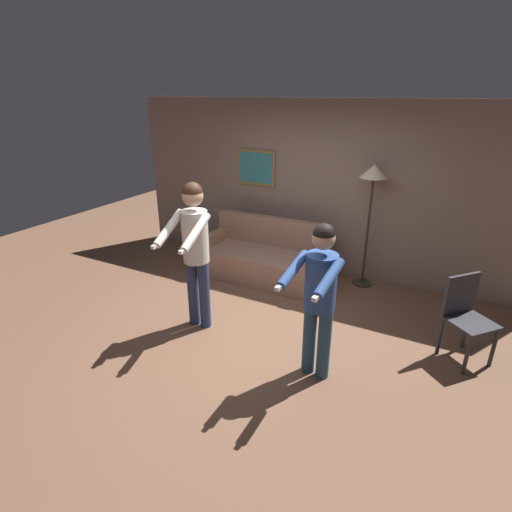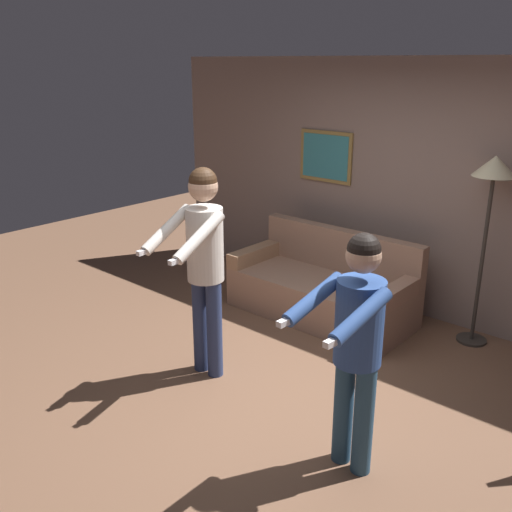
{
  "view_description": "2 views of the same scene",
  "coord_description": "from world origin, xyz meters",
  "px_view_note": "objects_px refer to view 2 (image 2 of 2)",
  "views": [
    {
      "loc": [
        1.99,
        -3.56,
        2.68
      ],
      "look_at": [
        0.22,
        -0.21,
        1.11
      ],
      "focal_mm": 28.0,
      "sensor_mm": 36.0,
      "label": 1
    },
    {
      "loc": [
        2.57,
        -3.11,
        2.55
      ],
      "look_at": [
        0.15,
        -0.36,
        1.29
      ],
      "focal_mm": 40.0,
      "sensor_mm": 36.0,
      "label": 2
    }
  ],
  "objects_px": {
    "person_standing_left": "(203,253)",
    "person_standing_right": "(357,335)",
    "torchiere_lamp": "(492,185)",
    "couch": "(323,290)"
  },
  "relations": [
    {
      "from": "person_standing_left",
      "to": "person_standing_right",
      "type": "bearing_deg",
      "value": -7.95
    },
    {
      "from": "couch",
      "to": "person_standing_left",
      "type": "height_order",
      "value": "person_standing_left"
    },
    {
      "from": "couch",
      "to": "person_standing_right",
      "type": "bearing_deg",
      "value": -50.83
    },
    {
      "from": "couch",
      "to": "person_standing_left",
      "type": "relative_size",
      "value": 1.07
    },
    {
      "from": "torchiere_lamp",
      "to": "person_standing_right",
      "type": "bearing_deg",
      "value": -87.97
    },
    {
      "from": "couch",
      "to": "person_standing_left",
      "type": "bearing_deg",
      "value": -92.09
    },
    {
      "from": "couch",
      "to": "torchiere_lamp",
      "type": "bearing_deg",
      "value": 17.28
    },
    {
      "from": "couch",
      "to": "person_standing_right",
      "type": "distance_m",
      "value": 2.49
    },
    {
      "from": "person_standing_left",
      "to": "person_standing_right",
      "type": "distance_m",
      "value": 1.59
    },
    {
      "from": "torchiere_lamp",
      "to": "person_standing_left",
      "type": "height_order",
      "value": "same"
    }
  ]
}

